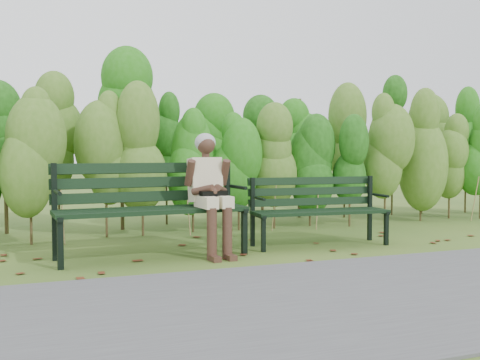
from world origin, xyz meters
name	(u,v)px	position (x,y,z in m)	size (l,w,h in m)	color
ground	(251,249)	(0.00, 0.00, 0.00)	(80.00, 80.00, 0.00)	#3A5820
footpath	(361,297)	(0.00, -2.20, 0.01)	(60.00, 2.50, 0.01)	#474749
hedge_band	(202,139)	(0.00, 1.86, 1.26)	(11.04, 1.67, 2.42)	#47381E
leaf_litter	(253,252)	(-0.05, -0.17, 0.00)	(5.61, 2.26, 0.01)	#582914
bench_left	(149,201)	(-1.13, 0.00, 0.57)	(1.97, 0.74, 0.97)	black
bench_right	(317,205)	(0.82, 0.00, 0.46)	(1.60, 0.62, 0.79)	black
seated_woman	(209,185)	(-0.53, -0.15, 0.74)	(0.48, 0.71, 1.28)	beige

